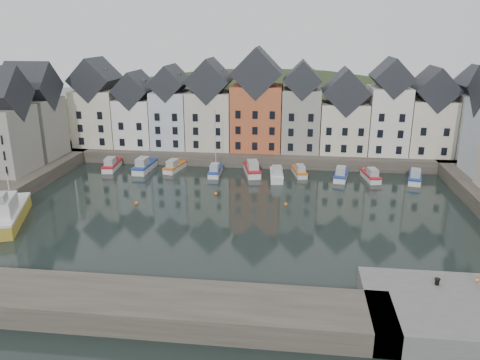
% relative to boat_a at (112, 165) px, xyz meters
% --- Properties ---
extents(ground, '(260.00, 260.00, 0.00)m').
position_rel_boat_a_xyz_m(ground, '(23.58, -18.58, -0.71)').
color(ground, black).
rests_on(ground, ground).
extents(far_quay, '(90.00, 16.00, 2.00)m').
position_rel_boat_a_xyz_m(far_quay, '(23.58, 11.42, 0.29)').
color(far_quay, '#433A33').
rests_on(far_quay, ground).
extents(near_wall, '(50.00, 6.00, 2.00)m').
position_rel_boat_a_xyz_m(near_wall, '(13.58, -40.58, 0.29)').
color(near_wall, '#433A33').
rests_on(near_wall, ground).
extents(hillside, '(153.60, 70.40, 64.00)m').
position_rel_boat_a_xyz_m(hillside, '(23.60, 37.42, -18.67)').
color(hillside, '#232E17').
rests_on(hillside, ground).
extents(far_terrace, '(72.37, 8.16, 17.78)m').
position_rel_boat_a_xyz_m(far_terrace, '(26.79, 9.42, 8.16)').
color(far_terrace, '#ECE2C6').
rests_on(far_terrace, far_quay).
extents(left_terrace, '(7.65, 17.00, 15.69)m').
position_rel_boat_a_xyz_m(left_terrace, '(-12.42, -5.08, 8.16)').
color(left_terrace, gray).
rests_on(left_terrace, left_quay).
extents(mooring_buoys, '(20.50, 5.50, 0.50)m').
position_rel_boat_a_xyz_m(mooring_buoys, '(19.58, -13.25, -0.56)').
color(mooring_buoys, orange).
rests_on(mooring_buoys, ground).
extents(boat_a, '(2.58, 6.41, 2.40)m').
position_rel_boat_a_xyz_m(boat_a, '(0.00, 0.00, 0.00)').
color(boat_a, silver).
rests_on(boat_a, ground).
extents(boat_b, '(2.44, 7.01, 2.66)m').
position_rel_boat_a_xyz_m(boat_b, '(5.75, -0.20, 0.08)').
color(boat_b, silver).
rests_on(boat_b, ground).
extents(boat_c, '(2.87, 6.00, 2.21)m').
position_rel_boat_a_xyz_m(boat_c, '(10.66, 0.55, -0.05)').
color(boat_c, silver).
rests_on(boat_c, ground).
extents(boat_d, '(1.85, 5.66, 10.76)m').
position_rel_boat_a_xyz_m(boat_d, '(17.83, -0.98, -0.01)').
color(boat_d, silver).
rests_on(boat_d, ground).
extents(boat_e, '(3.64, 7.23, 2.66)m').
position_rel_boat_a_xyz_m(boat_e, '(23.73, 0.13, 0.08)').
color(boat_e, silver).
rests_on(boat_e, ground).
extents(boat_f, '(2.45, 6.48, 2.44)m').
position_rel_boat_a_xyz_m(boat_f, '(27.80, -2.11, 0.01)').
color(boat_f, silver).
rests_on(boat_f, ground).
extents(boat_g, '(2.73, 5.58, 2.05)m').
position_rel_boat_a_xyz_m(boat_g, '(31.38, 0.42, -0.10)').
color(boat_g, silver).
rests_on(boat_g, ground).
extents(boat_h, '(2.92, 6.30, 2.33)m').
position_rel_boat_a_xyz_m(boat_h, '(37.87, -0.81, -0.02)').
color(boat_h, silver).
rests_on(boat_h, ground).
extents(boat_i, '(2.70, 5.92, 2.19)m').
position_rel_boat_a_xyz_m(boat_i, '(42.46, -0.73, -0.06)').
color(boat_i, silver).
rests_on(boat_i, ground).
extents(boat_j, '(3.30, 6.37, 2.34)m').
position_rel_boat_a_xyz_m(boat_j, '(49.12, -0.82, -0.02)').
color(boat_j, silver).
rests_on(boat_j, ground).
extents(large_vessel, '(6.94, 11.88, 5.99)m').
position_rel_boat_a_xyz_m(large_vessel, '(-3.47, -24.05, 0.69)').
color(large_vessel, gold).
rests_on(large_vessel, ground).
extents(mooring_bollard, '(0.48, 0.48, 0.56)m').
position_rel_boat_a_xyz_m(mooring_bollard, '(42.78, -36.01, 1.60)').
color(mooring_bollard, black).
rests_on(mooring_bollard, near_quay).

